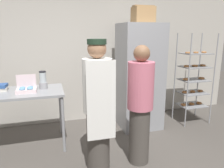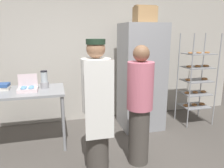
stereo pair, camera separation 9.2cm
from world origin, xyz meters
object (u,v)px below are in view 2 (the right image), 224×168
baking_rack (196,81)px  person_customer (140,106)px  cardboard_storage_box (145,14)px  binder_stack (0,87)px  refrigerator (141,77)px  blender_pitcher (44,80)px  person_baker (97,106)px  donut_box (28,88)px

baking_rack → person_customer: bearing=-146.9°
cardboard_storage_box → binder_stack: bearing=-178.7°
refrigerator → binder_stack: bearing=-177.3°
binder_stack → cardboard_storage_box: (2.37, 0.05, 1.11)m
blender_pitcher → cardboard_storage_box: cardboard_storage_box is taller
baking_rack → person_baker: (-2.16, -1.07, 0.03)m
person_baker → blender_pitcher: bearing=122.6°
cardboard_storage_box → person_customer: 1.70m
refrigerator → blender_pitcher: 1.71m
blender_pitcher → cardboard_storage_box: size_ratio=0.78×
refrigerator → person_baker: refrigerator is taller
person_baker → person_customer: (0.58, 0.04, -0.06)m
refrigerator → person_baker: (-1.06, -1.17, -0.08)m
person_baker → person_customer: bearing=4.1°
cardboard_storage_box → baking_rack: bearing=-1.8°
baking_rack → cardboard_storage_box: (-1.10, 0.04, 1.21)m
baking_rack → person_customer: (-1.58, -1.03, -0.03)m
donut_box → person_customer: bearing=-29.2°
blender_pitcher → person_baker: (0.65, -1.01, -0.15)m
refrigerator → donut_box: bearing=-171.0°
donut_box → blender_pitcher: size_ratio=1.02×
refrigerator → binder_stack: (-2.36, -0.11, -0.01)m
blender_pitcher → person_customer: size_ratio=0.17×
donut_box → binder_stack: bearing=155.3°
baking_rack → binder_stack: size_ratio=6.37×
binder_stack → refrigerator: bearing=2.7°
donut_box → person_baker: person_baker is taller
person_customer → donut_box: bearing=150.8°
binder_stack → donut_box: bearing=-24.7°
refrigerator → person_baker: size_ratio=1.14×
donut_box → person_customer: (1.47, -0.82, -0.12)m
refrigerator → binder_stack: 2.36m
donut_box → binder_stack: donut_box is taller
refrigerator → person_customer: size_ratio=1.19×
refrigerator → baking_rack: bearing=-4.9°
binder_stack → baking_rack: bearing=0.3°
blender_pitcher → person_customer: bearing=-38.3°
baking_rack → blender_pitcher: baking_rack is taller
cardboard_storage_box → person_baker: cardboard_storage_box is taller
refrigerator → binder_stack: size_ratio=7.00×
refrigerator → donut_box: (-1.94, -0.31, -0.01)m
refrigerator → donut_box: size_ratio=6.73×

